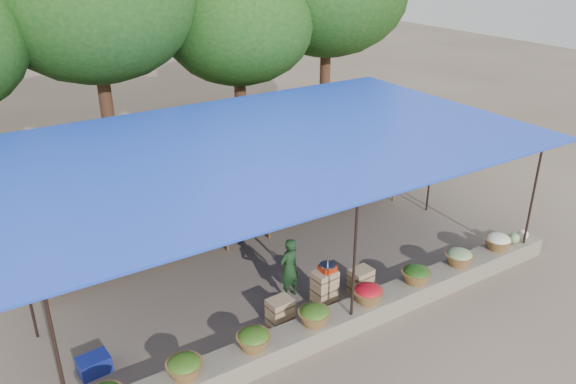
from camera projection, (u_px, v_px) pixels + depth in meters
ground at (269, 261)px, 12.37m from camera, size 60.00×60.00×0.00m
stone_curb at (346, 319)px, 10.17m from camera, size 10.60×0.55×0.40m
stall_canopy at (265, 146)px, 11.32m from camera, size 10.80×6.60×2.82m
produce_baskets at (342, 304)px, 9.97m from camera, size 8.98×0.58×0.34m
netting_backdrop at (205, 164)px, 14.28m from camera, size 10.60×0.06×2.50m
tree_row at (169, 10)px, 15.36m from camera, size 16.51×5.50×7.12m
fruit_table_left at (135, 242)px, 11.94m from camera, size 4.21×0.95×0.93m
fruit_table_right at (326, 190)px, 14.38m from camera, size 4.21×0.95×0.93m
crate_counter at (323, 292)px, 10.74m from camera, size 2.38×0.38×0.77m
weighing_scale at (328, 267)px, 10.56m from camera, size 0.30×0.30×0.32m
vendor_seated at (289, 268)px, 10.91m from camera, size 0.52×0.40×1.28m
customer_left at (56, 236)px, 11.54m from camera, size 1.04×0.90×1.82m
customer_mid at (309, 178)px, 14.73m from camera, size 1.14×1.01×1.53m
customer_right at (343, 161)px, 15.65m from camera, size 0.95×1.00×1.67m
blue_crate_back at (94, 365)px, 9.15m from camera, size 0.53×0.40×0.30m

